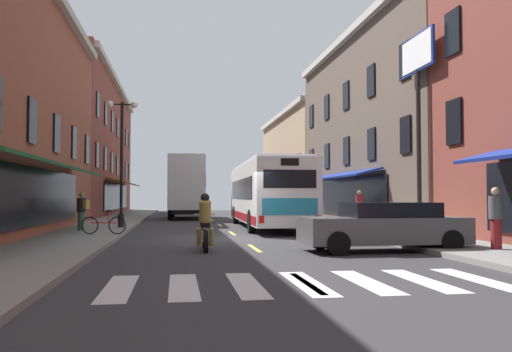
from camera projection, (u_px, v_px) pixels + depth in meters
ground_plane at (241, 240)px, 19.40m from camera, size 34.80×80.00×0.10m
lane_centre_dashes at (241, 239)px, 19.16m from camera, size 0.14×73.90×0.01m
crosswalk_near at (307, 283)px, 9.52m from camera, size 7.10×2.80×0.01m
sidewalk_left at (74, 239)px, 18.53m from camera, size 3.00×80.00×0.14m
sidewalk_right at (393, 235)px, 20.28m from camera, size 3.00×80.00×0.14m
billboard_sign at (418, 83)px, 20.81m from camera, size 0.40×2.66×7.82m
transit_bus at (266, 194)px, 26.35m from camera, size 2.88×12.56×3.24m
box_truck at (187, 188)px, 36.97m from camera, size 2.64×8.03×4.28m
sedan_near at (185, 206)px, 47.76m from camera, size 2.07×4.32×1.30m
sedan_mid at (385, 226)px, 15.09m from camera, size 4.71×1.99×1.40m
motorcycle_rider at (205, 226)px, 15.36m from camera, size 0.62×2.07×1.66m
bicycle_near at (104, 225)px, 19.91m from camera, size 1.69×0.52×0.91m
pedestrian_near at (82, 210)px, 22.15m from camera, size 0.52×0.44×1.59m
pedestrian_mid at (310, 205)px, 30.26m from camera, size 0.36×0.36×1.82m
pedestrian_far at (496, 217)px, 14.31m from camera, size 0.36×0.36×1.68m
pedestrian_rear at (359, 208)px, 24.64m from camera, size 0.36×0.36×1.71m
street_lamp_twin at (122, 157)px, 24.49m from camera, size 1.42×0.32×5.86m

